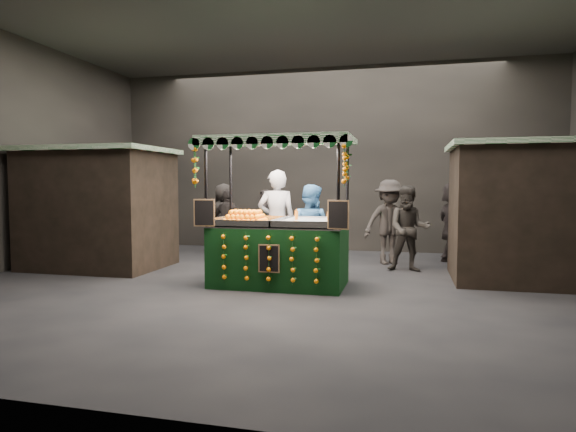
# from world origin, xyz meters

# --- Properties ---
(ground) EXTENTS (12.00, 12.00, 0.00)m
(ground) POSITION_xyz_m (0.00, 0.00, 0.00)
(ground) COLOR black
(ground) RESTS_ON ground
(market_hall) EXTENTS (12.10, 10.10, 5.05)m
(market_hall) POSITION_xyz_m (0.00, 0.00, 3.38)
(market_hall) COLOR black
(market_hall) RESTS_ON ground
(neighbour_stall_left) EXTENTS (3.00, 2.20, 2.60)m
(neighbour_stall_left) POSITION_xyz_m (-4.40, 1.00, 1.31)
(neighbour_stall_left) COLOR black
(neighbour_stall_left) RESTS_ON ground
(neighbour_stall_right) EXTENTS (3.00, 2.20, 2.60)m
(neighbour_stall_right) POSITION_xyz_m (4.40, 1.50, 1.31)
(neighbour_stall_right) COLOR black
(neighbour_stall_right) RESTS_ON ground
(juice_stall) EXTENTS (2.73, 1.61, 2.65)m
(juice_stall) POSITION_xyz_m (-0.07, 0.04, 0.82)
(juice_stall) COLOR black
(juice_stall) RESTS_ON ground
(vendor_grey) EXTENTS (0.87, 0.68, 2.11)m
(vendor_grey) POSITION_xyz_m (-0.42, 1.18, 1.06)
(vendor_grey) COLOR gray
(vendor_grey) RESTS_ON ground
(vendor_blue) EXTENTS (1.06, 0.95, 1.82)m
(vendor_blue) POSITION_xyz_m (0.30, 1.00, 0.91)
(vendor_blue) COLOR #2B598C
(vendor_blue) RESTS_ON ground
(shopper_0) EXTENTS (0.75, 0.54, 1.92)m
(shopper_0) POSITION_xyz_m (-3.97, 3.11, 0.96)
(shopper_0) COLOR black
(shopper_0) RESTS_ON ground
(shopper_1) EXTENTS (0.87, 0.68, 1.79)m
(shopper_1) POSITION_xyz_m (2.19, 2.07, 0.90)
(shopper_1) COLOR black
(shopper_1) RESTS_ON ground
(shopper_2) EXTENTS (1.05, 0.58, 1.70)m
(shopper_2) POSITION_xyz_m (-2.14, 2.95, 0.85)
(shopper_2) COLOR #292321
(shopper_2) RESTS_ON ground
(shopper_3) EXTENTS (1.43, 1.21, 1.92)m
(shopper_3) POSITION_xyz_m (1.76, 2.96, 0.96)
(shopper_3) COLOR #2C2623
(shopper_3) RESTS_ON ground
(shopper_4) EXTENTS (1.07, 1.03, 1.84)m
(shopper_4) POSITION_xyz_m (-2.58, 3.80, 0.92)
(shopper_4) COLOR #282320
(shopper_4) RESTS_ON ground
(shopper_5) EXTENTS (1.16, 1.84, 1.90)m
(shopper_5) POSITION_xyz_m (3.19, 3.40, 0.95)
(shopper_5) COLOR #282221
(shopper_5) RESTS_ON ground
(shopper_6) EXTENTS (0.56, 0.70, 1.67)m
(shopper_6) POSITION_xyz_m (-1.55, 4.07, 0.84)
(shopper_6) COLOR black
(shopper_6) RESTS_ON ground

